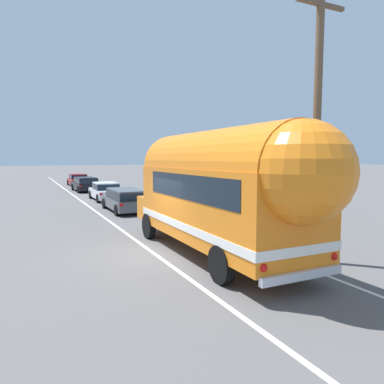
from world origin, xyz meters
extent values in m
plane|color=#565454|center=(0.00, 0.00, 0.00)|extent=(300.00, 300.00, 0.00)
cube|color=silver|center=(0.00, 12.00, 0.00)|extent=(0.14, 80.00, 0.01)
cube|color=silver|center=(3.52, 12.00, 0.00)|extent=(0.12, 80.00, 0.01)
cylinder|color=brown|center=(4.16, -3.03, 4.25)|extent=(0.24, 0.24, 8.50)
cube|color=brown|center=(4.16, -3.03, 7.70)|extent=(1.80, 0.12, 0.12)
cube|color=orange|center=(1.76, -1.23, 1.75)|extent=(2.51, 7.74, 2.30)
cylinder|color=orange|center=(1.76, -1.23, 2.90)|extent=(2.46, 7.64, 2.45)
sphere|color=orange|center=(1.77, -5.05, 2.90)|extent=(2.40, 2.40, 2.40)
cube|color=orange|center=(1.76, 3.29, 1.07)|extent=(2.26, 1.30, 0.95)
cube|color=white|center=(1.76, -1.23, 1.10)|extent=(2.55, 7.78, 0.24)
cube|color=black|center=(1.76, -1.53, 2.35)|extent=(2.54, 5.94, 0.76)
cube|color=black|center=(1.77, -5.06, 2.40)|extent=(2.00, 0.08, 0.84)
cube|color=white|center=(1.77, -5.07, 1.15)|extent=(0.80, 0.06, 0.90)
cube|color=silver|center=(1.77, -5.16, 0.55)|extent=(2.34, 0.14, 0.20)
sphere|color=red|center=(0.72, -5.08, 0.85)|extent=(0.20, 0.20, 0.20)
sphere|color=red|center=(2.82, -5.08, 0.85)|extent=(0.20, 0.20, 0.20)
cube|color=black|center=(1.76, 2.69, 2.40)|extent=(2.14, 0.10, 0.96)
cube|color=silver|center=(1.75, 3.98, 0.95)|extent=(0.90, 0.10, 0.56)
cylinder|color=black|center=(0.59, 2.24, 0.50)|extent=(0.26, 1.00, 1.00)
cylinder|color=black|center=(2.93, 2.24, 0.50)|extent=(0.26, 1.00, 1.00)
cylinder|color=black|center=(0.60, -3.50, 0.50)|extent=(0.26, 1.00, 1.00)
cylinder|color=black|center=(2.94, -3.50, 0.50)|extent=(0.26, 1.00, 1.00)
cube|color=#474C51|center=(1.61, 9.91, 0.52)|extent=(1.80, 4.69, 0.60)
cube|color=#474C51|center=(1.61, 9.43, 1.09)|extent=(1.60, 3.44, 0.55)
cube|color=black|center=(1.61, 9.43, 1.06)|extent=(1.66, 3.48, 0.43)
cube|color=red|center=(0.84, 7.55, 0.70)|extent=(0.20, 0.04, 0.14)
cube|color=red|center=(2.38, 7.56, 0.70)|extent=(0.20, 0.04, 0.14)
cylinder|color=black|center=(0.75, 11.55, 0.32)|extent=(0.20, 0.64, 0.64)
cylinder|color=black|center=(2.46, 11.55, 0.32)|extent=(0.20, 0.64, 0.64)
cylinder|color=black|center=(0.75, 8.26, 0.32)|extent=(0.20, 0.64, 0.64)
cylinder|color=black|center=(2.46, 8.27, 0.32)|extent=(0.20, 0.64, 0.64)
cube|color=white|center=(1.78, 16.10, 0.52)|extent=(1.79, 4.49, 0.60)
cube|color=white|center=(1.78, 15.98, 1.09)|extent=(1.59, 2.14, 0.55)
cube|color=black|center=(1.78, 15.98, 1.06)|extent=(1.65, 2.18, 0.43)
cube|color=red|center=(1.01, 13.84, 0.70)|extent=(0.20, 0.04, 0.14)
cube|color=red|center=(2.55, 13.85, 0.70)|extent=(0.20, 0.04, 0.14)
cylinder|color=black|center=(0.93, 17.65, 0.32)|extent=(0.20, 0.64, 0.64)
cylinder|color=black|center=(2.63, 17.65, 0.32)|extent=(0.20, 0.64, 0.64)
cylinder|color=black|center=(0.93, 14.55, 0.32)|extent=(0.20, 0.64, 0.64)
cylinder|color=black|center=(2.63, 14.56, 0.32)|extent=(0.20, 0.64, 0.64)
cube|color=black|center=(1.52, 24.27, 0.52)|extent=(1.99, 4.66, 0.60)
cube|color=black|center=(1.53, 23.79, 1.09)|extent=(1.75, 3.21, 0.55)
cube|color=black|center=(1.53, 23.79, 1.06)|extent=(1.81, 3.25, 0.43)
cube|color=red|center=(0.77, 21.93, 0.70)|extent=(0.20, 0.05, 0.14)
cube|color=red|center=(2.39, 21.98, 0.70)|extent=(0.20, 0.05, 0.14)
cylinder|color=black|center=(0.58, 25.85, 0.32)|extent=(0.22, 0.65, 0.64)
cylinder|color=black|center=(2.36, 25.90, 0.32)|extent=(0.22, 0.65, 0.64)
cylinder|color=black|center=(0.67, 22.64, 0.32)|extent=(0.22, 0.65, 0.64)
cylinder|color=black|center=(2.45, 22.69, 0.32)|extent=(0.22, 0.65, 0.64)
cube|color=#A5191E|center=(1.89, 31.71, 0.52)|extent=(1.96, 4.52, 0.60)
cube|color=#A5191E|center=(1.89, 31.58, 1.09)|extent=(1.71, 2.16, 0.55)
cube|color=black|center=(1.89, 31.58, 1.06)|extent=(1.78, 2.21, 0.43)
cube|color=red|center=(1.12, 29.44, 0.70)|extent=(0.20, 0.04, 0.14)
cube|color=red|center=(2.75, 29.48, 0.70)|extent=(0.20, 0.04, 0.14)
cylinder|color=black|center=(0.96, 33.23, 0.32)|extent=(0.21, 0.64, 0.64)
cylinder|color=black|center=(2.75, 33.27, 0.32)|extent=(0.21, 0.64, 0.64)
cylinder|color=black|center=(1.02, 30.15, 0.32)|extent=(0.21, 0.64, 0.64)
cylinder|color=black|center=(2.81, 30.19, 0.32)|extent=(0.21, 0.64, 0.64)
camera|label=1|loc=(-3.91, -11.19, 3.23)|focal=33.22mm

